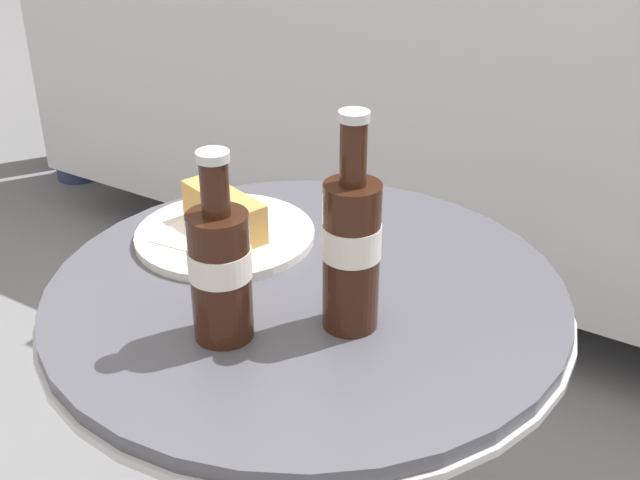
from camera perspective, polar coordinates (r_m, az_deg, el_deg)
The scene contains 4 objects.
bistro_table at distance 1.10m, azimuth -0.93°, elevation -10.12°, with size 0.67×0.67×0.69m.
cola_bottle_left at distance 0.89m, azimuth 2.25°, elevation -0.49°, with size 0.07×0.07×0.26m.
cola_bottle_right at distance 0.88m, azimuth -7.11°, elevation -1.96°, with size 0.07×0.07×0.22m.
lunch_plate_near at distance 1.12m, azimuth -6.79°, elevation 0.90°, with size 0.25×0.25×0.07m.
Camera 1 is at (0.48, -0.72, 1.21)m, focal length 45.00 mm.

